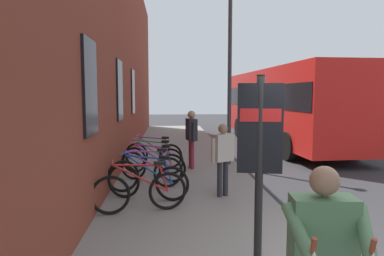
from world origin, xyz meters
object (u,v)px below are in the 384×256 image
at_px(bicycle_end_of_row, 147,173).
at_px(bicycle_beside_lamp, 154,154).
at_px(pedestrian_by_facade, 223,152).
at_px(transit_info_sign, 260,141).
at_px(city_bus, 285,103).
at_px(tourist_with_hotdogs, 323,250).
at_px(bicycle_nearest_sign, 140,191).
at_px(bicycle_under_window, 153,160).
at_px(street_lamp, 230,60).
at_px(bicycle_by_door, 153,166).
at_px(bicycle_mid_rack, 148,181).
at_px(pedestrian_near_bus, 191,133).

height_order(bicycle_end_of_row, bicycle_beside_lamp, same).
bearing_deg(pedestrian_by_facade, transit_info_sign, 179.39).
relative_size(city_bus, pedestrian_by_facade, 6.83).
distance_m(pedestrian_by_facade, tourist_with_hotdogs, 4.71).
relative_size(bicycle_nearest_sign, pedestrian_by_facade, 1.12).
xyz_separation_m(bicycle_under_window, street_lamp, (1.14, -2.32, 2.83)).
height_order(bicycle_by_door, pedestrian_by_facade, pedestrian_by_facade).
bearing_deg(transit_info_sign, city_bus, -20.67).
height_order(bicycle_under_window, street_lamp, street_lamp).
distance_m(bicycle_beside_lamp, city_bus, 7.51).
height_order(bicycle_mid_rack, city_bus, city_bus).
bearing_deg(pedestrian_near_bus, pedestrian_by_facade, -170.57).
bearing_deg(pedestrian_near_bus, tourist_with_hotdogs, -176.51).
bearing_deg(tourist_with_hotdogs, pedestrian_by_facade, -0.14).
xyz_separation_m(bicycle_nearest_sign, pedestrian_near_bus, (3.72, -1.20, 0.65)).
bearing_deg(bicycle_nearest_sign, pedestrian_near_bus, -17.93).
bearing_deg(tourist_with_hotdogs, bicycle_under_window, 12.77).
distance_m(bicycle_under_window, pedestrian_by_facade, 2.78).
distance_m(city_bus, street_lamp, 5.71).
bearing_deg(bicycle_beside_lamp, pedestrian_near_bus, -99.80).
bearing_deg(bicycle_beside_lamp, bicycle_end_of_row, 178.60).
height_order(bicycle_beside_lamp, pedestrian_by_facade, pedestrian_by_facade).
distance_m(bicycle_end_of_row, bicycle_by_door, 0.79).
relative_size(bicycle_end_of_row, pedestrian_by_facade, 1.10).
distance_m(bicycle_mid_rack, bicycle_end_of_row, 0.75).
height_order(city_bus, pedestrian_near_bus, city_bus).
xyz_separation_m(bicycle_by_door, city_bus, (6.39, -5.58, 1.41)).
distance_m(bicycle_beside_lamp, pedestrian_near_bus, 1.31).
distance_m(bicycle_end_of_row, pedestrian_by_facade, 1.85).
relative_size(bicycle_beside_lamp, pedestrian_by_facade, 1.12).
xyz_separation_m(pedestrian_by_facade, street_lamp, (3.36, -0.74, 2.27)).
bearing_deg(pedestrian_near_bus, bicycle_nearest_sign, 162.07).
bearing_deg(bicycle_by_door, pedestrian_by_facade, -132.33).
bearing_deg(bicycle_mid_rack, bicycle_nearest_sign, 172.68).
xyz_separation_m(city_bus, pedestrian_by_facade, (-7.80, 4.04, -0.85)).
bearing_deg(transit_info_sign, pedestrian_near_bus, 4.32).
xyz_separation_m(bicycle_mid_rack, transit_info_sign, (-2.86, -1.55, 1.21)).
bearing_deg(street_lamp, bicycle_by_door, 130.48).
height_order(bicycle_under_window, city_bus, city_bus).
bearing_deg(pedestrian_by_facade, bicycle_under_window, 35.47).
xyz_separation_m(pedestrian_by_facade, tourist_with_hotdogs, (-4.71, 0.01, 0.06)).
height_order(bicycle_beside_lamp, pedestrian_near_bus, pedestrian_near_bus).
relative_size(tourist_with_hotdogs, street_lamp, 0.30).
distance_m(bicycle_by_door, bicycle_under_window, 0.81).
bearing_deg(bicycle_end_of_row, street_lamp, -41.07).
relative_size(bicycle_mid_rack, bicycle_beside_lamp, 0.99).
relative_size(bicycle_beside_lamp, street_lamp, 0.32).
height_order(bicycle_by_door, city_bus, city_bus).
bearing_deg(city_bus, transit_info_sign, 159.33).
height_order(bicycle_under_window, tourist_with_hotdogs, tourist_with_hotdogs).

